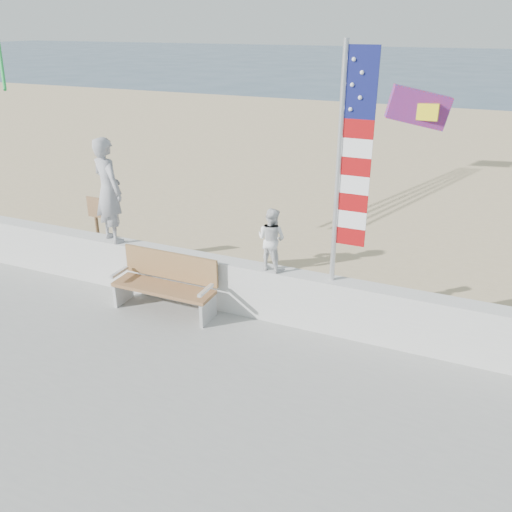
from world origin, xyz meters
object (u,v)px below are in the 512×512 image
at_px(bench, 166,282).
at_px(adult, 108,190).
at_px(child, 271,239).
at_px(flag, 348,159).

bearing_deg(bench, adult, 161.74).
bearing_deg(adult, child, -156.39).
xyz_separation_m(child, bench, (-1.74, -0.45, -0.91)).
bearing_deg(flag, bench, -171.07).
bearing_deg(adult, bench, -174.64).
relative_size(adult, flag, 0.54).
height_order(adult, bench, adult).
xyz_separation_m(adult, child, (3.12, 0.00, -0.43)).
bearing_deg(child, flag, -168.67).
height_order(adult, child, adult).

